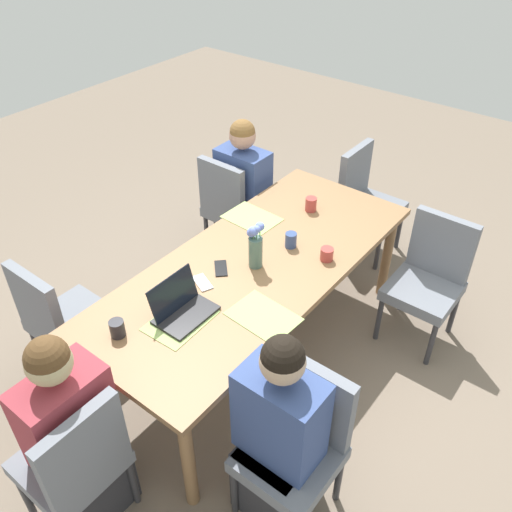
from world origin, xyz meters
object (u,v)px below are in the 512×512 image
Objects in this scene: phone_silver at (202,282)px; laptop_head_right_left_near at (182,308)px; chair_far_right_mid at (430,275)px; phone_black at (221,268)px; chair_head_left_right_far at (365,197)px; coffee_mug_near_left at (291,240)px; coffee_mug_near_right at (311,204)px; person_near_left_far at (244,199)px; chair_far_left_mid at (298,438)px; chair_near_left_far at (232,204)px; dining_table at (256,272)px; coffee_mug_centre_right at (117,328)px; flower_vase at (255,245)px; chair_head_right_left_near at (76,461)px; person_far_left_mid at (279,439)px; coffee_mug_centre_left at (327,254)px; person_head_right_left_near at (75,440)px; chair_near_right_near at (60,317)px.

laptop_head_right_left_near is at bearing -47.24° from phone_silver.
phone_silver is at bearing -37.29° from chair_far_right_mid.
phone_black is (-0.43, -0.09, -0.04)m from laptop_head_right_left_near.
chair_head_left_right_far reaches higher than coffee_mug_near_left.
coffee_mug_near_right is at bearing 131.44° from phone_black.
person_near_left_far is 1.20m from phone_black.
chair_far_left_mid and chair_near_left_far have the same top height.
chair_far_left_mid is at bearing 48.96° from dining_table.
chair_far_right_mid reaches higher than coffee_mug_centre_right.
chair_head_left_right_far is 1.57m from flower_vase.
coffee_mug_centre_right is (1.62, -0.12, -0.00)m from coffee_mug_near_right.
laptop_head_right_left_near is at bearing -173.82° from chair_head_right_left_near.
coffee_mug_near_right is at bearing -151.25° from person_far_left_mid.
chair_near_left_far is 2.81× the size of laptop_head_right_left_near.
coffee_mug_centre_left is at bearing 158.36° from laptop_head_right_left_near.
coffee_mug_centre_right is (1.66, 0.63, 0.30)m from chair_near_left_far.
chair_head_right_left_near is at bearing -57.36° from phone_silver.
dining_table is at bearing 179.25° from person_head_right_left_near.
person_head_right_left_near is 1.33× the size of chair_head_left_right_far.
person_head_right_left_near is 1.06m from chair_far_left_mid.
person_head_right_left_near reaches higher than coffee_mug_centre_right.
person_head_right_left_near is at bearing 0.39° from chair_head_left_right_far.
person_far_left_mid is 1.33× the size of chair_far_right_mid.
coffee_mug_near_right is (-2.13, -0.12, 0.31)m from chair_head_right_left_near.
chair_near_right_near is 6.00× the size of phone_silver.
coffee_mug_centre_left is 0.54× the size of phone_black.
person_near_left_far reaches higher than chair_far_right_mid.
flower_vase is (-1.41, -0.04, 0.41)m from chair_head_right_left_near.
phone_black is at bearing -119.27° from chair_far_left_mid.
chair_far_right_mid is 1.71m from laptop_head_right_left_near.
person_head_right_left_near is 1.40m from flower_vase.
phone_silver is (0.61, -0.20, -0.04)m from coffee_mug_near_left.
chair_far_left_mid is 1.00× the size of chair_far_right_mid.
coffee_mug_near_left is at bearing 176.94° from person_head_right_left_near.
coffee_mug_centre_left is at bearing 64.08° from person_near_left_far.
flower_vase reaches higher than phone_black.
flower_vase reaches higher than phone_silver.
dining_table is 1.45m from chair_head_right_left_near.
person_near_left_far is (-2.25, -0.82, 0.03)m from chair_head_right_left_near.
chair_near_right_near is 2.38m from chair_far_right_mid.
person_head_right_left_near is at bearing -3.06° from coffee_mug_near_left.
person_head_right_left_near is 1.72m from coffee_mug_centre_left.
chair_far_left_mid is 6.00× the size of phone_silver.
laptop_head_right_left_near is 2.13× the size of phone_silver.
person_near_left_far reaches higher than chair_far_left_mid.
phone_silver is (0.34, -0.13, 0.08)m from dining_table.
chair_head_left_right_far is 9.20× the size of coffee_mug_near_left.
chair_far_right_mid is (-1.76, 1.60, 0.00)m from chair_near_right_near.
person_near_left_far is at bearing -134.06° from chair_far_left_mid.
person_near_left_far is 1.34m from phone_silver.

